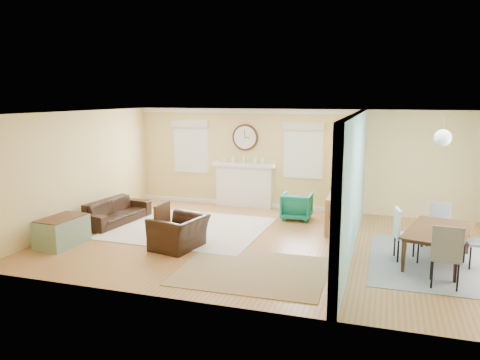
{
  "coord_description": "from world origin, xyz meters",
  "views": [
    {
      "loc": [
        2.09,
        -8.82,
        2.91
      ],
      "look_at": [
        -0.8,
        0.3,
        1.2
      ],
      "focal_mm": 35.0,
      "sensor_mm": 36.0,
      "label": 1
    }
  ],
  "objects_px": {
    "sofa": "(116,211)",
    "eames_chair": "(179,232)",
    "dining_table": "(440,247)",
    "green_chair": "(297,206)",
    "credenza": "(340,212)"
  },
  "relations": [
    {
      "from": "sofa",
      "to": "eames_chair",
      "type": "bearing_deg",
      "value": -113.85
    },
    {
      "from": "eames_chair",
      "to": "dining_table",
      "type": "distance_m",
      "value": 4.77
    },
    {
      "from": "eames_chair",
      "to": "green_chair",
      "type": "bearing_deg",
      "value": 160.33
    },
    {
      "from": "sofa",
      "to": "green_chair",
      "type": "xyz_separation_m",
      "value": [
        3.97,
        1.59,
        0.05
      ]
    },
    {
      "from": "sofa",
      "to": "green_chair",
      "type": "height_order",
      "value": "green_chair"
    },
    {
      "from": "dining_table",
      "to": "credenza",
      "type": "bearing_deg",
      "value": 62.6
    },
    {
      "from": "green_chair",
      "to": "credenza",
      "type": "xyz_separation_m",
      "value": [
        1.08,
        -0.55,
        0.08
      ]
    },
    {
      "from": "green_chair",
      "to": "eames_chair",
      "type": "bearing_deg",
      "value": 58.28
    },
    {
      "from": "sofa",
      "to": "dining_table",
      "type": "xyz_separation_m",
      "value": [
        6.94,
        -0.65,
        0.03
      ]
    },
    {
      "from": "sofa",
      "to": "dining_table",
      "type": "relative_size",
      "value": 1.07
    },
    {
      "from": "sofa",
      "to": "credenza",
      "type": "distance_m",
      "value": 5.16
    },
    {
      "from": "credenza",
      "to": "dining_table",
      "type": "distance_m",
      "value": 2.54
    },
    {
      "from": "green_chair",
      "to": "dining_table",
      "type": "distance_m",
      "value": 3.72
    },
    {
      "from": "dining_table",
      "to": "green_chair",
      "type": "bearing_deg",
      "value": 67.38
    },
    {
      "from": "eames_chair",
      "to": "credenza",
      "type": "relative_size",
      "value": 0.66
    }
  ]
}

